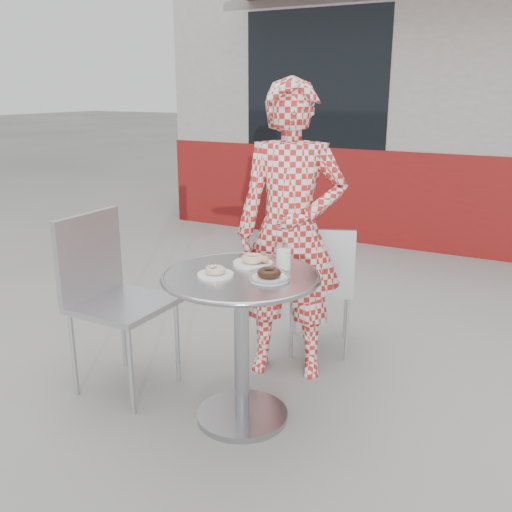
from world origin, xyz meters
The scene contains 10 objects.
ground centered at (0.00, 0.00, 0.00)m, with size 60.00×60.00×0.00m, color #989590.
storefront centered at (0.00, 5.56, 1.49)m, with size 6.02×4.55×3.00m.
bistro_table centered at (-0.03, 0.02, 0.58)m, with size 0.76×0.76×0.77m.
chair_far centered at (-0.01, 0.97, 0.26)m, with size 0.51×0.51×0.83m.
chair_left centered at (-0.76, -0.02, 0.30)m, with size 0.47×0.46×0.97m.
seated_person centered at (-0.06, 0.62, 0.84)m, with size 0.61×0.40×1.68m, color #B3201B.
plate_far centered at (-0.05, 0.18, 0.79)m, with size 0.20×0.20×0.05m.
plate_near centered at (-0.12, -0.06, 0.79)m, with size 0.17×0.17×0.04m.
plate_checker centered at (0.12, 0.02, 0.78)m, with size 0.19×0.19×0.05m.
milk_cup centered at (0.11, 0.18, 0.82)m, with size 0.08×0.08×0.12m.
Camera 1 is at (1.26, -2.18, 1.61)m, focal length 40.00 mm.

